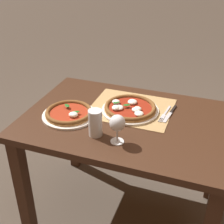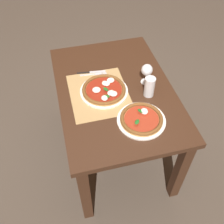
{
  "view_description": "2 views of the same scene",
  "coord_description": "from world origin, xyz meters",
  "px_view_note": "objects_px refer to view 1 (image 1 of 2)",
  "views": [
    {
      "loc": [
        -0.43,
        1.45,
        1.66
      ],
      "look_at": [
        0.09,
        0.01,
        0.77
      ],
      "focal_mm": 50.0,
      "sensor_mm": 36.0,
      "label": 1
    },
    {
      "loc": [
        1.3,
        -0.35,
        2.02
      ],
      "look_at": [
        0.25,
        -0.09,
        0.79
      ],
      "focal_mm": 42.0,
      "sensor_mm": 36.0,
      "label": 2
    }
  ],
  "objects_px": {
    "wine_glass": "(117,124)",
    "fork": "(165,114)",
    "pint_glass": "(95,123)",
    "pizza_near": "(130,108)",
    "knife": "(170,114)",
    "pizza_far": "(69,113)"
  },
  "relations": [
    {
      "from": "pint_glass",
      "to": "wine_glass",
      "type": "bearing_deg",
      "value": 169.98
    },
    {
      "from": "pizza_far",
      "to": "knife",
      "type": "relative_size",
      "value": 1.44
    },
    {
      "from": "wine_glass",
      "to": "fork",
      "type": "relative_size",
      "value": 0.77
    },
    {
      "from": "knife",
      "to": "pint_glass",
      "type": "bearing_deg",
      "value": 46.11
    },
    {
      "from": "pizza_far",
      "to": "knife",
      "type": "distance_m",
      "value": 0.58
    },
    {
      "from": "fork",
      "to": "pint_glass",
      "type": "bearing_deg",
      "value": 47.66
    },
    {
      "from": "pizza_near",
      "to": "knife",
      "type": "xyz_separation_m",
      "value": [
        -0.23,
        -0.05,
        -0.02
      ]
    },
    {
      "from": "wine_glass",
      "to": "knife",
      "type": "xyz_separation_m",
      "value": [
        -0.2,
        -0.36,
        -0.1
      ]
    },
    {
      "from": "wine_glass",
      "to": "fork",
      "type": "distance_m",
      "value": 0.4
    },
    {
      "from": "fork",
      "to": "knife",
      "type": "bearing_deg",
      "value": -157.92
    },
    {
      "from": "pizza_far",
      "to": "fork",
      "type": "xyz_separation_m",
      "value": [
        -0.51,
        -0.2,
        -0.01
      ]
    },
    {
      "from": "pizza_near",
      "to": "fork",
      "type": "relative_size",
      "value": 1.67
    },
    {
      "from": "pizza_near",
      "to": "pint_glass",
      "type": "height_order",
      "value": "pint_glass"
    },
    {
      "from": "pizza_far",
      "to": "wine_glass",
      "type": "height_order",
      "value": "wine_glass"
    },
    {
      "from": "pizza_near",
      "to": "pizza_far",
      "type": "height_order",
      "value": "pizza_near"
    },
    {
      "from": "pizza_near",
      "to": "wine_glass",
      "type": "relative_size",
      "value": 2.16
    },
    {
      "from": "pizza_near",
      "to": "wine_glass",
      "type": "xyz_separation_m",
      "value": [
        -0.03,
        0.31,
        0.08
      ]
    },
    {
      "from": "pint_glass",
      "to": "knife",
      "type": "xyz_separation_m",
      "value": [
        -0.33,
        -0.34,
        -0.06
      ]
    },
    {
      "from": "knife",
      "to": "fork",
      "type": "bearing_deg",
      "value": 22.08
    },
    {
      "from": "knife",
      "to": "wine_glass",
      "type": "bearing_deg",
      "value": 61.13
    },
    {
      "from": "wine_glass",
      "to": "knife",
      "type": "height_order",
      "value": "wine_glass"
    },
    {
      "from": "pint_glass",
      "to": "knife",
      "type": "distance_m",
      "value": 0.47
    }
  ]
}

